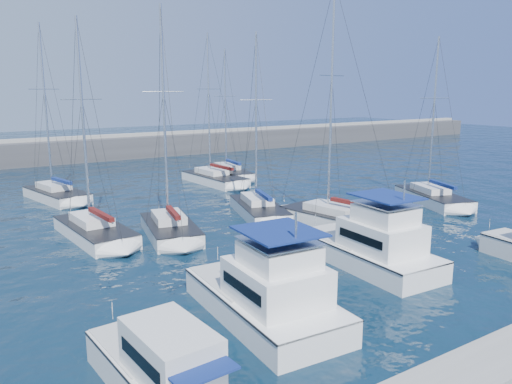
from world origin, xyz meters
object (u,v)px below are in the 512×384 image
sailboat_back_b (214,178)px  sailboat_mid_d (337,219)px  sailboat_mid_a (95,231)px  sailboat_mid_c (259,209)px  sailboat_mid_e (433,198)px  motor_yacht_stbd_inner (372,247)px  motor_yacht_port_inner (268,296)px  sailboat_mid_b (170,228)px  sailboat_back_c (229,173)px  sailboat_back_a (56,194)px  motor_yacht_port_outer (163,375)px

sailboat_back_b → sailboat_mid_d: bearing=-95.5°
sailboat_mid_a → sailboat_mid_c: bearing=-8.4°
sailboat_mid_e → sailboat_back_b: 22.15m
motor_yacht_stbd_inner → sailboat_mid_e: bearing=30.3°
motor_yacht_port_inner → sailboat_mid_e: sailboat_mid_e is taller
sailboat_mid_b → sailboat_mid_c: bearing=22.3°
motor_yacht_stbd_inner → sailboat_back_c: size_ratio=0.63×
motor_yacht_port_inner → sailboat_back_a: sailboat_back_a is taller
motor_yacht_port_outer → motor_yacht_port_inner: motor_yacht_port_inner is taller
sailboat_back_a → sailboat_mid_b: bearing=-88.1°
sailboat_mid_a → motor_yacht_port_inner: bearing=-84.4°
sailboat_mid_d → sailboat_back_c: sailboat_mid_d is taller
motor_yacht_port_outer → sailboat_mid_d: 22.89m
motor_yacht_stbd_inner → sailboat_mid_b: sailboat_mid_b is taller
motor_yacht_port_outer → sailboat_mid_c: bearing=45.6°
motor_yacht_port_inner → sailboat_mid_c: size_ratio=0.61×
motor_yacht_port_inner → sailboat_mid_c: bearing=61.5°
sailboat_back_b → sailboat_back_a: bearing=173.7°
sailboat_mid_c → sailboat_back_b: bearing=92.8°
motor_yacht_port_outer → sailboat_back_b: bearing=55.3°
sailboat_mid_d → sailboat_back_b: bearing=78.0°
motor_yacht_stbd_inner → sailboat_mid_d: bearing=63.9°
motor_yacht_port_outer → sailboat_mid_b: 18.65m
sailboat_mid_d → motor_yacht_stbd_inner: bearing=-129.7°
motor_yacht_port_inner → motor_yacht_stbd_inner: same height
sailboat_mid_c → sailboat_mid_a: bearing=-166.7°
sailboat_mid_e → sailboat_mid_a: bearing=-171.3°
sailboat_mid_c → sailboat_back_c: sailboat_back_c is taller
sailboat_mid_a → sailboat_mid_d: sailboat_mid_d is taller
sailboat_mid_c → sailboat_back_c: bearing=85.0°
motor_yacht_port_outer → sailboat_mid_b: bearing=62.0°
sailboat_mid_c → sailboat_back_b: 14.57m
motor_yacht_stbd_inner → sailboat_back_a: size_ratio=0.58×
sailboat_mid_d → sailboat_back_b: sailboat_mid_d is taller
sailboat_mid_e → sailboat_back_a: sailboat_back_a is taller
motor_yacht_port_outer → motor_yacht_stbd_inner: size_ratio=0.81×
sailboat_mid_b → sailboat_back_a: (-4.12, 16.15, -0.01)m
motor_yacht_stbd_inner → sailboat_back_c: 30.54m
motor_yacht_port_inner → sailboat_back_c: size_ratio=0.61×
sailboat_back_b → sailboat_mid_b: bearing=-131.3°
sailboat_mid_a → sailboat_back_b: sailboat_back_b is taller
sailboat_mid_b → sailboat_back_a: sailboat_back_a is taller
sailboat_mid_d → sailboat_back_a: 25.57m
sailboat_mid_c → sailboat_back_a: (-12.33, 14.67, 0.01)m
motor_yacht_port_inner → sailboat_mid_b: bearing=87.4°
sailboat_back_a → sailboat_back_c: sailboat_back_a is taller
motor_yacht_port_outer → sailboat_back_a: size_ratio=0.46×
motor_yacht_port_inner → sailboat_back_a: 30.38m
motor_yacht_stbd_inner → sailboat_back_b: (4.55, 27.33, -0.61)m
motor_yacht_stbd_inner → motor_yacht_port_inner: bearing=-162.1°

